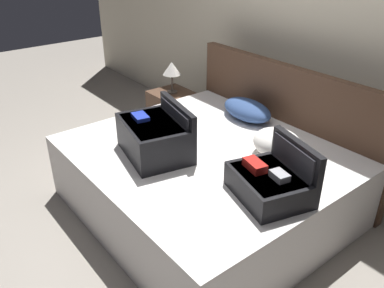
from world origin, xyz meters
The scene contains 10 objects.
ground_plane centered at (0.00, 0.00, 0.00)m, with size 12.00×12.00×0.00m, color gray.
back_wall centered at (0.00, 1.65, 1.30)m, with size 8.00×0.10×2.60m, color beige.
bed centered at (0.00, 0.40, 0.27)m, with size 1.95×1.71×0.53m, color silver.
headboard centered at (0.00, 1.29, 0.51)m, with size 1.99×0.08×1.02m, color #4C3323.
hard_case_large centered at (-0.19, 0.08, 0.68)m, with size 0.63×0.52×0.37m.
hard_case_medium centered at (0.68, 0.35, 0.64)m, with size 0.56×0.51×0.35m.
pillow_near_headboard centered at (-0.23, 1.07, 0.61)m, with size 0.51×0.30×0.16m, color navy.
pillow_center_head centered at (0.37, 0.76, 0.63)m, with size 0.37×0.32×0.20m, color white.
nightstand centered at (-1.26, 1.00, 0.24)m, with size 0.44×0.40×0.48m, color #4C3323.
table_lamp centered at (-1.26, 1.00, 0.73)m, with size 0.18×0.18×0.33m.
Camera 1 is at (1.99, -1.31, 1.98)m, focal length 37.42 mm.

